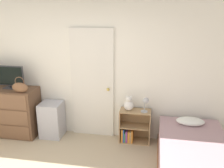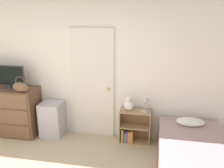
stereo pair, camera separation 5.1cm
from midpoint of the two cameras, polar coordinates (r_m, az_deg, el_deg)
wall_back at (r=4.60m, az=-4.35°, el=3.20°), size 10.00×0.06×2.55m
door_closed at (r=4.62m, az=-4.14°, el=-0.01°), size 0.80×0.09×2.04m
dresser at (r=5.19m, az=-21.28°, el=-5.78°), size 0.96×0.51×0.93m
tv at (r=5.01m, az=-22.21°, el=1.66°), size 0.61×0.16×0.43m
handbag at (r=4.71m, az=-19.88°, el=-0.61°), size 0.30×0.10×0.29m
storage_bin at (r=4.93m, az=-13.19°, el=-7.83°), size 0.40×0.40×0.67m
bookshelf at (r=4.66m, az=5.01°, el=-10.18°), size 0.56×0.28×0.62m
teddy_bear at (r=4.46m, az=4.19°, el=-4.59°), size 0.18×0.18×0.27m
desk_lamp at (r=4.37m, az=8.03°, el=-4.13°), size 0.14×0.13×0.27m
bed at (r=3.95m, az=18.52°, el=-16.48°), size 1.04×1.99×0.61m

